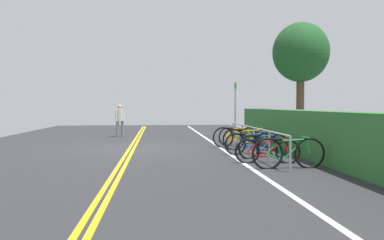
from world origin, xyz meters
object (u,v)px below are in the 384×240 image
object	(u,v)px
bicycle_3	(250,143)
bicycle_5	(267,151)
bicycle_6	(289,153)
pedestrian	(120,118)
bicycle_2	(249,139)
sign_post_near	(235,106)
bicycle_4	(264,146)
bicycle_1	(237,137)
bike_rack	(254,134)
tree_near_left	(301,53)
bicycle_0	(238,136)

from	to	relation	value
bicycle_3	bicycle_5	distance (m)	1.90
bicycle_5	bicycle_6	world-z (taller)	bicycle_6
bicycle_5	pedestrian	xyz separation A→B (m)	(-8.96, -4.65, 0.56)
bicycle_2	sign_post_near	xyz separation A→B (m)	(-2.83, 0.11, 1.11)
bicycle_4	bicycle_1	bearing A→B (deg)	-176.17
bike_rack	bicycle_2	bearing A→B (deg)	175.26
bicycle_4	tree_near_left	distance (m)	7.69
bicycle_1	bicycle_5	xyz separation A→B (m)	(3.88, 0.00, -0.05)
bicycle_0	bicycle_4	bearing A→B (deg)	-0.69
bicycle_3	bicycle_4	size ratio (longest dim) A/B	1.03
bicycle_2	pedestrian	bearing A→B (deg)	-141.22
bicycle_2	tree_near_left	distance (m)	6.32
bicycle_0	bicycle_2	size ratio (longest dim) A/B	0.94
bicycle_3	bicycle_1	bearing A→B (deg)	-179.67
bicycle_3	bicycle_5	size ratio (longest dim) A/B	0.98
bicycle_5	bicycle_0	bearing A→B (deg)	177.21
bicycle_3	sign_post_near	world-z (taller)	sign_post_near
bicycle_1	bicycle_4	distance (m)	2.84
bicycle_2	pedestrian	world-z (taller)	pedestrian
bicycle_5	bicycle_6	xyz separation A→B (m)	(0.88, 0.26, 0.05)
bicycle_1	bicycle_2	bearing A→B (deg)	12.37
sign_post_near	bicycle_2	bearing A→B (deg)	-2.20
bicycle_3	bicycle_4	distance (m)	0.88
bicycle_4	bicycle_5	distance (m)	1.06
bicycle_2	bicycle_5	xyz separation A→B (m)	(2.91, -0.21, -0.05)
bicycle_3	pedestrian	world-z (taller)	pedestrian
bicycle_0	pedestrian	bearing A→B (deg)	-130.68
bicycle_0	sign_post_near	size ratio (longest dim) A/B	0.66
bicycle_6	sign_post_near	distance (m)	6.71
bicycle_1	bicycle_3	size ratio (longest dim) A/B	1.07
bicycle_3	pedestrian	bearing A→B (deg)	-146.56
bicycle_3	tree_near_left	world-z (taller)	tree_near_left
bicycle_0	tree_near_left	size ratio (longest dim) A/B	0.31
bicycle_2	bicycle_3	xyz separation A→B (m)	(1.01, -0.20, -0.03)
pedestrian	sign_post_near	world-z (taller)	sign_post_near
bicycle_6	bicycle_3	bearing A→B (deg)	-174.84
bicycle_3	bicycle_5	world-z (taller)	bicycle_3
bicycle_0	bicycle_5	distance (m)	4.77
bike_rack	tree_near_left	size ratio (longest dim) A/B	1.28
bicycle_5	bicycle_1	bearing A→B (deg)	-179.98
bicycle_5	bicycle_6	bearing A→B (deg)	16.51
bicycle_1	pedestrian	distance (m)	6.91
bicycle_0	pedestrian	distance (m)	6.47
pedestrian	bicycle_0	bearing A→B (deg)	49.32
bicycle_4	pedestrian	distance (m)	9.30
bike_rack	bicycle_3	world-z (taller)	bike_rack
bicycle_1	bike_rack	bearing A→B (deg)	3.85
bicycle_2	bicycle_5	world-z (taller)	bicycle_2
bicycle_5	sign_post_near	bearing A→B (deg)	176.82
pedestrian	bicycle_2	bearing A→B (deg)	38.78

